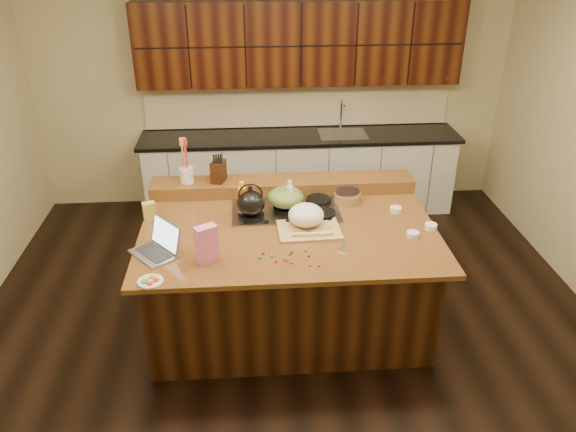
{
  "coord_description": "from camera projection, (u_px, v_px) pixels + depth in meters",
  "views": [
    {
      "loc": [
        -0.3,
        -4.0,
        3.13
      ],
      "look_at": [
        0.0,
        0.05,
        1.0
      ],
      "focal_mm": 35.0,
      "sensor_mm": 36.0,
      "label": 1
    }
  ],
  "objects": [
    {
      "name": "room",
      "position": [
        288.0,
        179.0,
        4.38
      ],
      "size": [
        5.52,
        5.02,
        2.72
      ],
      "color": "black",
      "rests_on": "ground"
    },
    {
      "name": "island",
      "position": [
        288.0,
        274.0,
        4.79
      ],
      "size": [
        2.4,
        1.6,
        0.92
      ],
      "color": "black",
      "rests_on": "ground"
    },
    {
      "name": "back_ledge",
      "position": [
        283.0,
        185.0,
        5.17
      ],
      "size": [
        2.4,
        0.3,
        0.12
      ],
      "primitive_type": "cube",
      "color": "black",
      "rests_on": "island"
    },
    {
      "name": "cooktop",
      "position": [
        286.0,
        209.0,
        4.83
      ],
      "size": [
        0.92,
        0.52,
        0.05
      ],
      "color": "gray",
      "rests_on": "island"
    },
    {
      "name": "back_counter",
      "position": [
        300.0,
        130.0,
        6.53
      ],
      "size": [
        3.7,
        0.66,
        2.4
      ],
      "color": "silver",
      "rests_on": "ground"
    },
    {
      "name": "kettle",
      "position": [
        251.0,
        203.0,
        4.64
      ],
      "size": [
        0.3,
        0.3,
        0.21
      ],
      "primitive_type": "ellipsoid",
      "rotation": [
        0.0,
        0.0,
        -0.35
      ],
      "color": "black",
      "rests_on": "cooktop"
    },
    {
      "name": "green_bowl",
      "position": [
        286.0,
        197.0,
        4.78
      ],
      "size": [
        0.34,
        0.34,
        0.17
      ],
      "primitive_type": "ellipsoid",
      "rotation": [
        0.0,
        0.0,
        0.14
      ],
      "color": "#586E2C",
      "rests_on": "cooktop"
    },
    {
      "name": "laptop",
      "position": [
        159.0,
        245.0,
        4.2
      ],
      "size": [
        0.43,
        0.44,
        0.24
      ],
      "rotation": [
        0.0,
        0.0,
        -0.88
      ],
      "color": "#B7B7BC",
      "rests_on": "island"
    },
    {
      "name": "oil_bottle",
      "position": [
        242.0,
        202.0,
        4.68
      ],
      "size": [
        0.09,
        0.09,
        0.27
      ],
      "primitive_type": "cylinder",
      "rotation": [
        0.0,
        0.0,
        0.35
      ],
      "color": "orange",
      "rests_on": "island"
    },
    {
      "name": "vinegar_bottle",
      "position": [
        290.0,
        200.0,
        4.75
      ],
      "size": [
        0.08,
        0.08,
        0.25
      ],
      "primitive_type": "cylinder",
      "rotation": [
        0.0,
        0.0,
        0.41
      ],
      "color": "silver",
      "rests_on": "island"
    },
    {
      "name": "wooden_tray",
      "position": [
        307.0,
        218.0,
        4.52
      ],
      "size": [
        0.51,
        0.41,
        0.2
      ],
      "rotation": [
        0.0,
        0.0,
        0.04
      ],
      "color": "tan",
      "rests_on": "island"
    },
    {
      "name": "ramekin_a",
      "position": [
        413.0,
        235.0,
        4.43
      ],
      "size": [
        0.12,
        0.12,
        0.04
      ],
      "primitive_type": "cylinder",
      "rotation": [
        0.0,
        0.0,
        -0.17
      ],
      "color": "white",
      "rests_on": "island"
    },
    {
      "name": "ramekin_b",
      "position": [
        431.0,
        226.0,
        4.54
      ],
      "size": [
        0.12,
        0.12,
        0.04
      ],
      "primitive_type": "cylinder",
      "rotation": [
        0.0,
        0.0,
        0.2
      ],
      "color": "white",
      "rests_on": "island"
    },
    {
      "name": "ramekin_c",
      "position": [
        396.0,
        210.0,
        4.81
      ],
      "size": [
        0.11,
        0.11,
        0.04
      ],
      "primitive_type": "cylinder",
      "rotation": [
        0.0,
        0.0,
        -0.15
      ],
      "color": "white",
      "rests_on": "island"
    },
    {
      "name": "strainer_bowl",
      "position": [
        347.0,
        197.0,
        4.97
      ],
      "size": [
        0.32,
        0.32,
        0.09
      ],
      "primitive_type": "cylinder",
      "rotation": [
        0.0,
        0.0,
        0.43
      ],
      "color": "#996B3F",
      "rests_on": "island"
    },
    {
      "name": "kitchen_timer",
      "position": [
        344.0,
        245.0,
        4.26
      ],
      "size": [
        0.1,
        0.1,
        0.07
      ],
      "primitive_type": "cone",
      "rotation": [
        0.0,
        0.0,
        0.28
      ],
      "color": "silver",
      "rests_on": "island"
    },
    {
      "name": "pink_bag",
      "position": [
        206.0,
        244.0,
        4.05
      ],
      "size": [
        0.18,
        0.15,
        0.29
      ],
      "primitive_type": "cube",
      "rotation": [
        0.0,
        0.0,
        0.51
      ],
      "color": "pink",
      "rests_on": "island"
    },
    {
      "name": "candy_plate",
      "position": [
        150.0,
        281.0,
        3.88
      ],
      "size": [
        0.19,
        0.19,
        0.01
      ],
      "primitive_type": "cylinder",
      "rotation": [
        0.0,
        0.0,
        0.04
      ],
      "color": "white",
      "rests_on": "island"
    },
    {
      "name": "package_box",
      "position": [
        149.0,
        210.0,
        4.69
      ],
      "size": [
        0.12,
        0.1,
        0.14
      ],
      "primitive_type": "cube",
      "rotation": [
        0.0,
        0.0,
        0.33
      ],
      "color": "gold",
      "rests_on": "island"
    },
    {
      "name": "utensil_crock",
      "position": [
        187.0,
        175.0,
        5.05
      ],
      "size": [
        0.15,
        0.15,
        0.14
      ],
      "primitive_type": "cylinder",
      "rotation": [
        0.0,
        0.0,
        -0.29
      ],
      "color": "white",
      "rests_on": "back_ledge"
    },
    {
      "name": "knife_block",
      "position": [
        218.0,
        171.0,
        5.05
      ],
      "size": [
        0.15,
        0.18,
        0.2
      ],
      "primitive_type": "cube",
      "rotation": [
        0.0,
        0.0,
        -0.35
      ],
      "color": "black",
      "rests_on": "back_ledge"
    },
    {
      "name": "gumdrop_0",
      "position": [
        319.0,
        266.0,
        4.05
      ],
      "size": [
        0.02,
        0.02,
        0.02
      ],
      "primitive_type": "ellipsoid",
      "color": "red",
      "rests_on": "island"
    },
    {
      "name": "gumdrop_1",
      "position": [
        306.0,
        251.0,
        4.24
      ],
      "size": [
        0.02,
        0.02,
        0.02
      ],
      "primitive_type": "ellipsoid",
      "color": "#198C26",
      "rests_on": "island"
    },
    {
      "name": "gumdrop_2",
      "position": [
        263.0,
        253.0,
        4.2
      ],
      "size": [
        0.02,
        0.02,
        0.02
      ],
      "primitive_type": "ellipsoid",
      "color": "red",
      "rests_on": "island"
    },
    {
      "name": "gumdrop_3",
      "position": [
        290.0,
        254.0,
        4.19
      ],
      "size": [
        0.02,
        0.02,
        0.02
      ],
      "primitive_type": "ellipsoid",
      "color": "#198C26",
      "rests_on": "island"
    },
    {
      "name": "gumdrop_4",
      "position": [
        276.0,
        262.0,
        4.1
      ],
      "size": [
        0.02,
        0.02,
        0.02
      ],
      "primitive_type": "ellipsoid",
      "color": "red",
      "rests_on": "island"
    },
    {
      "name": "gumdrop_5",
      "position": [
        272.0,
        257.0,
        4.16
      ],
      "size": [
        0.02,
        0.02,
        0.02
      ],
      "primitive_type": "ellipsoid",
      "color": "#198C26",
      "rests_on": "island"
    },
    {
      "name": "gumdrop_6",
      "position": [
        291.0,
        263.0,
        4.09
      ],
      "size": [
        0.02,
        0.02,
        0.02
      ],
      "primitive_type": "ellipsoid",
      "color": "red",
      "rests_on": "island"
    },
    {
      "name": "gumdrop_7",
      "position": [
        272.0,
        256.0,
        4.17
      ],
      "size": [
        0.02,
        0.02,
        0.02
      ],
      "primitive_type": "ellipsoid",
      "color": "#198C26",
      "rests_on": "island"
    },
    {
      "name": "gumdrop_8",
      "position": [
        286.0,
        260.0,
        4.11
      ],
      "size": [
        0.02,
        0.02,
        0.02
      ],
      "primitive_type": "ellipsoid",
      "color": "red",
      "rests_on": "island"
    },
    {
      "name": "gumdrop_9",
      "position": [
        310.0,
        265.0,
        4.05
      ],
      "size": [
        0.02,
        0.02,
        0.02
      ],
      "primitive_type": "ellipsoid",
      "color": "#198C26",
      "rests_on": "island"
    },
    {
      "name": "gumdrop_10",
      "position": [
        309.0,
        256.0,
        4.17
      ],
      "size": [
        0.02,
        0.02,
        0.02
      ],
      "primitive_type": "ellipsoid",
      "color": "red",
      "rests_on": "island"
    },
    {
      "name": "gumdrop_11",
      "position": [
        284.0,
        259.0,
        4.13
      ],
      "size": [
        0.02,
        0.02,
        0.02
      ],
      "primitive_type": "ellipsoid",
      "color": "#198C26",
      "rests_on": "island"
    },
    {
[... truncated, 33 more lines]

